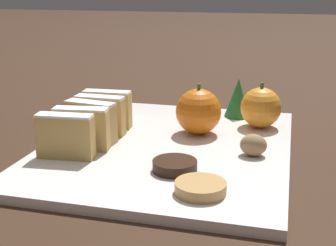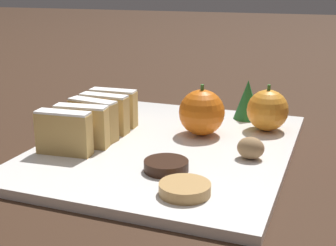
# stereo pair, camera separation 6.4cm
# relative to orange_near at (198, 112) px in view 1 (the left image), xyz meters

# --- Properties ---
(ground_plane) EXTENTS (6.00, 6.00, 0.00)m
(ground_plane) POSITION_rel_orange_near_xyz_m (-0.03, -0.06, -0.05)
(ground_plane) COLOR #382316
(serving_platter) EXTENTS (0.33, 0.41, 0.01)m
(serving_platter) POSITION_rel_orange_near_xyz_m (-0.03, -0.06, -0.04)
(serving_platter) COLOR white
(serving_platter) RESTS_ON ground_plane
(stollen_slice_front) EXTENTS (0.07, 0.03, 0.06)m
(stollen_slice_front) POSITION_rel_orange_near_xyz_m (-0.14, -0.14, -0.00)
(stollen_slice_front) COLOR tan
(stollen_slice_front) RESTS_ON serving_platter
(stollen_slice_second) EXTENTS (0.08, 0.03, 0.06)m
(stollen_slice_second) POSITION_rel_orange_near_xyz_m (-0.14, -0.11, -0.00)
(stollen_slice_second) COLOR tan
(stollen_slice_second) RESTS_ON serving_platter
(stollen_slice_third) EXTENTS (0.08, 0.03, 0.06)m
(stollen_slice_third) POSITION_rel_orange_near_xyz_m (-0.14, -0.07, -0.00)
(stollen_slice_third) COLOR tan
(stollen_slice_third) RESTS_ON serving_platter
(stollen_slice_fourth) EXTENTS (0.07, 0.02, 0.06)m
(stollen_slice_fourth) POSITION_rel_orange_near_xyz_m (-0.14, -0.04, -0.00)
(stollen_slice_fourth) COLOR tan
(stollen_slice_fourth) RESTS_ON serving_platter
(stollen_slice_fifth) EXTENTS (0.07, 0.03, 0.06)m
(stollen_slice_fifth) POSITION_rel_orange_near_xyz_m (-0.14, -0.01, -0.00)
(stollen_slice_fifth) COLOR tan
(stollen_slice_fifth) RESTS_ON serving_platter
(orange_near) EXTENTS (0.07, 0.07, 0.08)m
(orange_near) POSITION_rel_orange_near_xyz_m (0.00, 0.00, 0.00)
(orange_near) COLOR orange
(orange_near) RESTS_ON serving_platter
(orange_far) EXTENTS (0.06, 0.06, 0.07)m
(orange_far) POSITION_rel_orange_near_xyz_m (0.09, 0.06, -0.00)
(orange_far) COLOR orange
(orange_far) RESTS_ON serving_platter
(walnut) EXTENTS (0.03, 0.03, 0.03)m
(walnut) POSITION_rel_orange_near_xyz_m (0.09, -0.07, -0.02)
(walnut) COLOR #9E7A51
(walnut) RESTS_ON serving_platter
(chocolate_cookie) EXTENTS (0.05, 0.05, 0.01)m
(chocolate_cookie) POSITION_rel_orange_near_xyz_m (0.00, -0.15, -0.03)
(chocolate_cookie) COLOR black
(chocolate_cookie) RESTS_ON serving_platter
(gingerbread_cookie) EXTENTS (0.06, 0.06, 0.01)m
(gingerbread_cookie) POSITION_rel_orange_near_xyz_m (0.04, -0.20, -0.03)
(gingerbread_cookie) COLOR tan
(gingerbread_cookie) RESTS_ON serving_platter
(evergreen_sprig) EXTENTS (0.04, 0.04, 0.06)m
(evergreen_sprig) POSITION_rel_orange_near_xyz_m (0.05, 0.11, -0.00)
(evergreen_sprig) COLOR #23662D
(evergreen_sprig) RESTS_ON serving_platter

